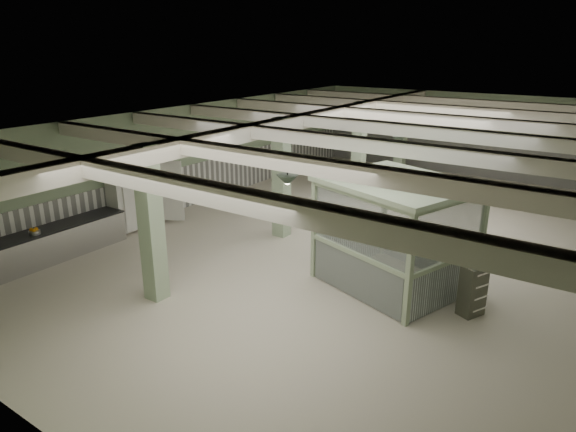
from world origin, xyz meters
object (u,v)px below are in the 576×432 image
Objects in this scene: filing_cabinet at (473,290)px; guard_booth at (396,216)px; prep_counter at (43,247)px; walkin_cooler at (143,195)px.

guard_booth is at bearing -166.90° from filing_cabinet.
guard_booth reaches higher than prep_counter.
filing_cabinet reaches higher than prep_counter.
prep_counter is 1.21× the size of guard_booth.
guard_booth is 3.46× the size of filing_cabinet.
guard_booth reaches higher than filing_cabinet.
filing_cabinet is (10.35, 0.21, -0.47)m from walkin_cooler.
walkin_cooler is 0.57× the size of guard_booth.
guard_booth is (8.33, 0.62, 0.73)m from walkin_cooler.
guard_booth is (8.24, 4.14, 1.31)m from prep_counter.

